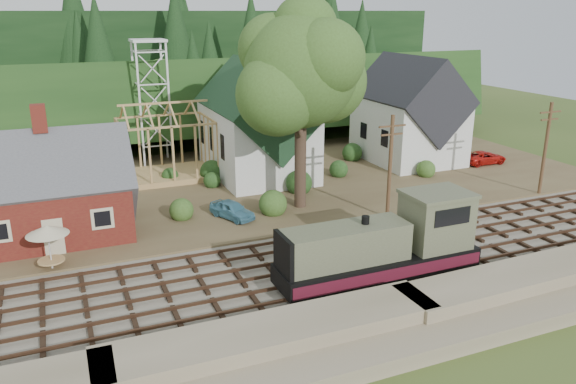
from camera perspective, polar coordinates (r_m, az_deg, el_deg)
name	(u,v)px	position (r m, az deg, el deg)	size (l,w,h in m)	color
ground	(336,264)	(35.29, 4.87, -7.29)	(140.00, 140.00, 0.00)	#384C1E
embankment	(416,333)	(28.95, 12.85, -13.77)	(64.00, 5.00, 1.60)	#7F7259
railroad_bed	(336,263)	(35.25, 4.87, -7.17)	(64.00, 11.00, 0.16)	#726B5B
village_flat	(244,183)	(50.79, -4.50, 0.88)	(64.00, 26.00, 0.30)	brown
hillside	(184,134)	(73.33, -10.47, 5.84)	(70.00, 28.00, 8.00)	#1E3F19
ridge	(161,114)	(88.76, -12.77, 7.77)	(80.00, 20.00, 12.00)	black
depot	(49,195)	(40.93, -23.07, -0.28)	(10.80, 7.41, 9.00)	#581514
church	(258,123)	(51.74, -3.12, 6.97)	(8.40, 15.17, 13.00)	silver
farmhouse	(409,116)	(58.48, 12.18, 7.56)	(8.40, 10.80, 10.60)	silver
timber_frame	(166,146)	(52.32, -12.25, 4.57)	(8.20, 6.20, 6.99)	tan
lattice_tower	(150,65)	(57.12, -13.88, 12.45)	(3.20, 3.20, 12.12)	silver
big_tree	(303,79)	(42.22, 1.48, 11.43)	(10.90, 8.40, 14.70)	#38281E
telegraph_pole_near	(390,166)	(41.42, 10.33, 2.60)	(2.20, 0.28, 8.00)	#4C331E
telegraph_pole_far	(545,148)	(51.00, 24.69, 4.12)	(2.20, 0.28, 8.00)	#4C331E
locomotive	(386,246)	(32.83, 9.96, -5.42)	(12.04, 3.01, 4.81)	black
car_blue	(232,210)	(41.78, -5.71, -1.79)	(1.56, 3.87, 1.32)	teal
car_red	(484,157)	(59.85, 19.30, 3.33)	(2.12, 4.60, 1.28)	red
patio_set	(47,232)	(35.91, -23.26, -3.75)	(2.45, 2.45, 2.73)	silver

